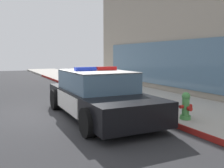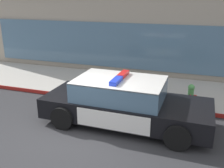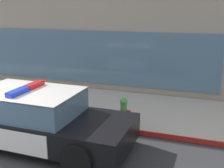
{
  "view_description": "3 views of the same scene",
  "coord_description": "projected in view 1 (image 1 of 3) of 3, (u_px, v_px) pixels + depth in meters",
  "views": [
    {
      "loc": [
        8.04,
        -1.65,
        1.84
      ],
      "look_at": [
        0.62,
        2.01,
        0.89
      ],
      "focal_mm": 40.21,
      "sensor_mm": 36.0,
      "label": 1
    },
    {
      "loc": [
        3.16,
        -5.57,
        3.69
      ],
      "look_at": [
        0.71,
        1.65,
        1.06
      ],
      "focal_mm": 41.48,
      "sensor_mm": 36.0,
      "label": 2
    },
    {
      "loc": [
        5.2,
        -4.24,
        3.31
      ],
      "look_at": [
        2.79,
        2.76,
        1.31
      ],
      "focal_mm": 44.47,
      "sensor_mm": 36.0,
      "label": 3
    }
  ],
  "objects": [
    {
      "name": "sidewalk",
      "position": [
        155.0,
        100.0,
        9.94
      ],
      "size": [
        48.0,
        3.33,
        0.15
      ],
      "primitive_type": "cube",
      "color": "#B2ADA3",
      "rests_on": "ground"
    },
    {
      "name": "curb_red_paint",
      "position": [
        117.0,
        104.0,
        9.2
      ],
      "size": [
        28.8,
        0.04,
        0.14
      ],
      "primitive_type": "cube",
      "color": "maroon",
      "rests_on": "ground"
    },
    {
      "name": "ground",
      "position": [
        48.0,
        112.0,
        8.1
      ],
      "size": [
        48.0,
        48.0,
        0.0
      ],
      "primitive_type": "plane",
      "color": "#303033"
    },
    {
      "name": "fire_hydrant",
      "position": [
        186.0,
        106.0,
        6.61
      ],
      "size": [
        0.34,
        0.39,
        0.73
      ],
      "color": "#4C994C",
      "rests_on": "sidewalk"
    },
    {
      "name": "police_cruiser",
      "position": [
        98.0,
        94.0,
        7.47
      ],
      "size": [
        4.93,
        2.14,
        1.49
      ],
      "rotation": [
        0.0,
        0.0,
        -0.01
      ],
      "color": "black",
      "rests_on": "ground"
    }
  ]
}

